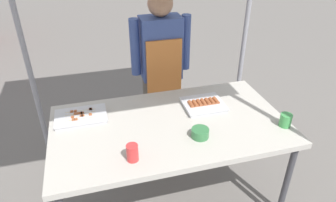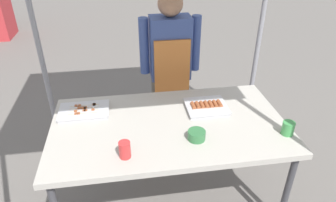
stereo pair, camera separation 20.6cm
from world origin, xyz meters
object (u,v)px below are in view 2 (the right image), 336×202
stall_table (169,130)px  tray_grilled_sausages (206,107)px  tray_meat_skewers (84,111)px  condiment_bowl (197,135)px  drink_cup_by_wok (125,150)px  vendor_woman (170,64)px  drink_cup_near_edge (288,128)px

stall_table → tray_grilled_sausages: 0.34m
tray_grilled_sausages → tray_meat_skewers: 0.89m
condiment_bowl → drink_cup_by_wok: 0.47m
vendor_woman → stall_table: bearing=80.3°
tray_meat_skewers → drink_cup_near_edge: (1.33, -0.46, 0.03)m
condiment_bowl → vendor_woman: 0.92m
condiment_bowl → tray_meat_skewers: bearing=150.1°
tray_meat_skewers → condiment_bowl: condiment_bowl is taller
stall_table → drink_cup_by_wok: bearing=-136.1°
tray_grilled_sausages → tray_meat_skewers: tray_grilled_sausages is taller
vendor_woman → condiment_bowl: bearing=91.4°
condiment_bowl → drink_cup_by_wok: drink_cup_by_wok is taller
stall_table → condiment_bowl: size_ratio=14.10×
tray_meat_skewers → vendor_woman: bearing=34.8°
condiment_bowl → drink_cup_near_edge: 0.60m
tray_meat_skewers → tray_grilled_sausages: bearing=-5.2°
stall_table → condiment_bowl: condiment_bowl is taller
condiment_bowl → tray_grilled_sausages: bearing=65.4°
tray_grilled_sausages → drink_cup_by_wok: bearing=-144.1°
stall_table → tray_meat_skewers: size_ratio=4.52×
condiment_bowl → drink_cup_by_wok: bearing=-167.5°
drink_cup_near_edge → vendor_woman: 1.14m
stall_table → drink_cup_by_wok: (-0.31, -0.30, 0.11)m
drink_cup_by_wok → vendor_woman: 1.10m
stall_table → vendor_woman: 0.75m
tray_meat_skewers → condiment_bowl: 0.84m
stall_table → drink_cup_near_edge: 0.78m
stall_table → vendor_woman: (0.12, 0.72, 0.17)m
tray_grilled_sausages → drink_cup_near_edge: 0.58m
vendor_woman → drink_cup_by_wok: bearing=66.9°
stall_table → condiment_bowl: 0.26m
tray_grilled_sausages → drink_cup_by_wok: (-0.61, -0.44, 0.03)m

